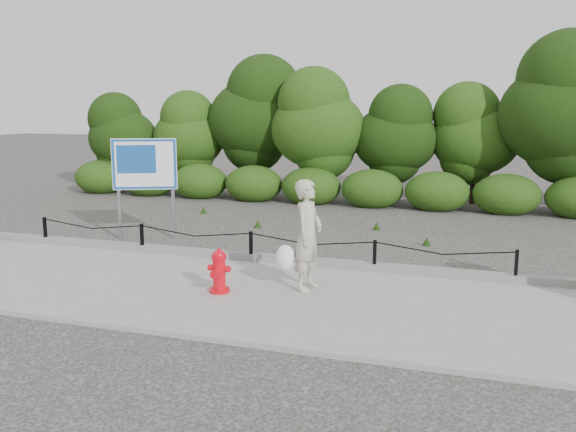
# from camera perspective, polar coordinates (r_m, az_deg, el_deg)

# --- Properties ---
(ground) EXTENTS (90.00, 90.00, 0.00)m
(ground) POSITION_cam_1_polar(r_m,az_deg,el_deg) (12.34, -3.47, -4.54)
(ground) COLOR #2D2B28
(ground) RESTS_ON ground
(sidewalk) EXTENTS (14.00, 4.00, 0.08)m
(sidewalk) POSITION_cam_1_polar(r_m,az_deg,el_deg) (10.57, -7.50, -6.96)
(sidewalk) COLOR gray
(sidewalk) RESTS_ON ground
(curb) EXTENTS (14.00, 0.22, 0.14)m
(curb) POSITION_cam_1_polar(r_m,az_deg,el_deg) (12.35, -3.39, -3.81)
(curb) COLOR slate
(curb) RESTS_ON sidewalk
(chain_barrier) EXTENTS (10.06, 0.06, 0.60)m
(chain_barrier) POSITION_cam_1_polar(r_m,az_deg,el_deg) (12.23, -3.49, -2.48)
(chain_barrier) COLOR black
(chain_barrier) RESTS_ON sidewalk
(treeline) EXTENTS (20.14, 3.99, 5.19)m
(treeline) POSITION_cam_1_polar(r_m,az_deg,el_deg) (20.27, 9.16, 8.68)
(treeline) COLOR black
(treeline) RESTS_ON ground
(fire_hydrant) EXTENTS (0.39, 0.39, 0.75)m
(fire_hydrant) POSITION_cam_1_polar(r_m,az_deg,el_deg) (10.25, -6.47, -5.17)
(fire_hydrant) COLOR red
(fire_hydrant) RESTS_ON sidewalk
(pedestrian) EXTENTS (0.78, 0.73, 1.88)m
(pedestrian) POSITION_cam_1_polar(r_m,az_deg,el_deg) (10.23, 1.75, -1.94)
(pedestrian) COLOR #B4B09A
(pedestrian) RESTS_ON sidewalk
(advertising_sign) EXTENTS (1.38, 0.69, 2.40)m
(advertising_sign) POSITION_cam_1_polar(r_m,az_deg,el_deg) (14.72, -13.28, 4.33)
(advertising_sign) COLOR slate
(advertising_sign) RESTS_ON ground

